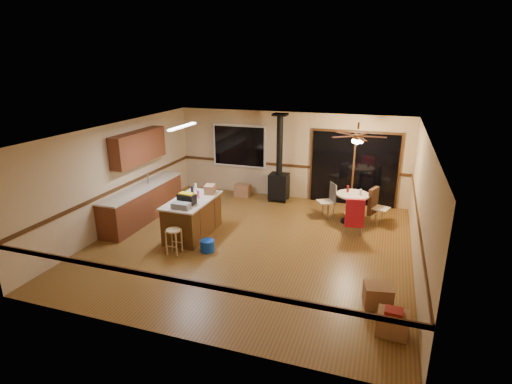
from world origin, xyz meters
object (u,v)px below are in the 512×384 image
at_px(toolbox_black, 187,199).
at_px(box_under_window, 243,190).
at_px(wood_stove, 279,177).
at_px(bar_stool, 174,242).
at_px(chair_near, 355,213).
at_px(box_corner_b, 378,295).
at_px(blue_bucket, 207,246).
at_px(chair_left, 330,197).
at_px(chair_right, 374,201).
at_px(box_corner_a, 392,323).
at_px(kitchen_island, 193,217).
at_px(dining_table, 352,203).
at_px(toolbox_grey, 181,206).

height_order(toolbox_black, box_under_window, toolbox_black).
xyz_separation_m(wood_stove, bar_stool, (-1.23, -4.08, -0.44)).
height_order(chair_near, box_corner_b, chair_near).
xyz_separation_m(blue_bucket, chair_left, (2.23, 2.86, 0.46)).
xyz_separation_m(chair_left, chair_right, (1.14, -0.04, 0.01)).
relative_size(toolbox_black, chair_right, 0.59).
bearing_deg(box_corner_a, box_under_window, 129.35).
distance_m(blue_bucket, box_corner_a, 4.23).
height_order(bar_stool, chair_near, chair_near).
bearing_deg(toolbox_black, kitchen_island, 96.03).
bearing_deg(blue_bucket, bar_stool, -152.11).
bearing_deg(kitchen_island, box_corner_a, -27.10).
relative_size(toolbox_black, dining_table, 0.49).
bearing_deg(wood_stove, kitchen_island, -113.09).
height_order(dining_table, chair_right, chair_right).
distance_m(toolbox_grey, chair_left, 4.01).
bearing_deg(box_corner_b, chair_left, 110.45).
xyz_separation_m(kitchen_island, wood_stove, (1.30, 3.05, 0.28)).
xyz_separation_m(wood_stove, box_corner_a, (3.30, -5.40, -0.55)).
relative_size(bar_stool, chair_right, 0.81).
relative_size(wood_stove, chair_near, 3.60).
xyz_separation_m(toolbox_black, dining_table, (3.51, 2.30, -0.48)).
height_order(wood_stove, box_corner_a, wood_stove).
xyz_separation_m(chair_near, box_corner_a, (0.92, -3.48, -0.42)).
relative_size(toolbox_black, bar_stool, 0.72).
bearing_deg(chair_left, box_corner_b, -69.55).
relative_size(bar_stool, chair_near, 0.81).
relative_size(toolbox_black, box_corner_b, 0.88).
xyz_separation_m(blue_bucket, chair_right, (3.37, 2.82, 0.47)).
bearing_deg(chair_right, chair_near, -111.65).
height_order(dining_table, box_corner_a, dining_table).
bearing_deg(box_corner_a, toolbox_black, 155.69).
bearing_deg(chair_near, toolbox_grey, -154.53).
relative_size(toolbox_grey, chair_near, 0.58).
bearing_deg(chair_near, chair_right, 68.35).
distance_m(chair_left, chair_near, 1.27).
bearing_deg(box_corner_b, toolbox_black, 162.70).
bearing_deg(dining_table, chair_near, -81.32).
bearing_deg(toolbox_black, wood_stove, 69.19).
distance_m(toolbox_black, chair_left, 3.83).
distance_m(wood_stove, chair_left, 1.87).
xyz_separation_m(wood_stove, toolbox_black, (-1.27, -3.34, 0.28)).
bearing_deg(blue_bucket, dining_table, 43.63).
distance_m(bar_stool, chair_right, 5.11).
distance_m(bar_stool, box_under_window, 4.14).
relative_size(dining_table, box_under_window, 1.85).
relative_size(toolbox_black, box_under_window, 0.90).
height_order(wood_stove, chair_right, wood_stove).
bearing_deg(box_under_window, chair_near, -29.01).
xyz_separation_m(kitchen_island, blue_bucket, (0.70, -0.70, -0.32)).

